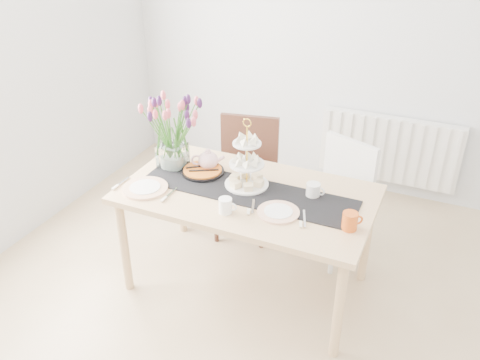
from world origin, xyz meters
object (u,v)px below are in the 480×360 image
at_px(dining_table, 247,202).
at_px(mug_white, 225,206).
at_px(radiator, 389,149).
at_px(tulip_vase, 170,121).
at_px(teapot, 208,160).
at_px(plate_right, 278,212).
at_px(chair_white, 338,190).
at_px(cake_stand, 247,170).
at_px(cream_jug, 313,190).
at_px(mug_orange, 350,221).
at_px(chair_brown, 246,167).
at_px(plate_left, 145,188).
at_px(tart_tin, 203,171).

height_order(dining_table, mug_white, mug_white).
distance_m(radiator, tulip_vase, 2.09).
bearing_deg(teapot, plate_right, -48.27).
bearing_deg(chair_white, cake_stand, -106.89).
relative_size(chair_white, mug_white, 9.28).
bearing_deg(radiator, plate_right, -101.87).
bearing_deg(radiator, cream_jug, -99.25).
bearing_deg(radiator, dining_table, -111.42).
distance_m(dining_table, chair_white, 0.81).
distance_m(mug_orange, plate_right, 0.43).
height_order(chair_brown, mug_orange, chair_brown).
height_order(chair_brown, teapot, chair_brown).
height_order(cream_jug, plate_left, cream_jug).
bearing_deg(dining_table, mug_orange, -11.79).
height_order(cake_stand, mug_orange, cake_stand).
bearing_deg(mug_white, tart_tin, 128.31).
height_order(chair_brown, cream_jug, chair_brown).
distance_m(chair_white, mug_white, 1.08).
relative_size(cake_stand, plate_left, 1.42).
bearing_deg(cake_stand, chair_white, 51.12).
relative_size(chair_brown, tulip_vase, 1.48).
distance_m(radiator, mug_white, 2.06).
height_order(teapot, tart_tin, teapot).
bearing_deg(chair_brown, dining_table, -77.40).
height_order(radiator, mug_orange, mug_orange).
height_order(radiator, mug_white, mug_white).
bearing_deg(chair_white, plate_right, -80.29).
height_order(cake_stand, plate_right, cake_stand).
bearing_deg(chair_brown, chair_white, -11.45).
bearing_deg(plate_right, plate_left, -174.45).
relative_size(cake_stand, plate_right, 1.64).
height_order(dining_table, cake_stand, cake_stand).
height_order(teapot, plate_right, teapot).
xyz_separation_m(chair_brown, tulip_vase, (-0.31, -0.56, 0.55)).
xyz_separation_m(cake_stand, plate_left, (-0.58, -0.31, -0.11)).
xyz_separation_m(chair_brown, plate_right, (0.56, -0.81, 0.21)).
bearing_deg(tulip_vase, tart_tin, -0.44).
xyz_separation_m(radiator, cake_stand, (-0.68, -1.58, 0.42)).
distance_m(chair_white, tart_tin, 1.02).
bearing_deg(plate_left, radiator, 56.28).
height_order(radiator, cake_stand, cake_stand).
bearing_deg(mug_orange, dining_table, 132.14).
relative_size(tart_tin, mug_orange, 2.75).
xyz_separation_m(chair_white, plate_right, (-0.18, -0.81, 0.24)).
xyz_separation_m(plate_left, plate_right, (0.88, 0.09, -0.00)).
distance_m(dining_table, tulip_vase, 0.74).
xyz_separation_m(mug_white, plate_right, (0.29, 0.12, -0.04)).
xyz_separation_m(tart_tin, mug_orange, (1.06, -0.24, 0.04)).
bearing_deg(cream_jug, radiator, 85.72).
distance_m(radiator, chair_brown, 1.36).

